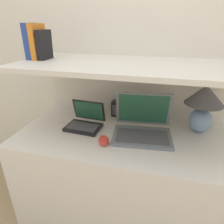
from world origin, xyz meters
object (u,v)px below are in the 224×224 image
(laptop_small, at_px, (85,122))
(book_black, at_px, (44,45))
(router_box, at_px, (118,108))
(book_blue, at_px, (32,41))
(book_orange, at_px, (38,42))
(computer_mouse, at_px, (104,140))
(laptop_large, at_px, (142,127))
(table_lamp, at_px, (204,103))

(laptop_small, distance_m, book_black, 0.57)
(router_box, bearing_deg, laptop_small, -126.17)
(book_blue, height_order, book_orange, book_blue)
(computer_mouse, bearing_deg, laptop_large, 37.34)
(laptop_small, bearing_deg, book_blue, 172.55)
(table_lamp, xyz_separation_m, laptop_small, (-0.77, -0.14, -0.16))
(table_lamp, relative_size, router_box, 2.74)
(laptop_small, bearing_deg, router_box, 53.83)
(laptop_small, xyz_separation_m, book_orange, (-0.32, 0.05, 0.52))
(computer_mouse, distance_m, book_black, 0.73)
(laptop_small, bearing_deg, computer_mouse, -42.28)
(laptop_small, bearing_deg, book_orange, 171.43)
(laptop_small, xyz_separation_m, book_black, (-0.27, 0.05, 0.50))
(laptop_large, relative_size, book_blue, 1.78)
(book_black, bearing_deg, router_box, 23.57)
(router_box, distance_m, book_orange, 0.73)
(router_box, relative_size, book_orange, 0.53)
(table_lamp, bearing_deg, book_orange, -175.28)
(table_lamp, distance_m, book_orange, 1.14)
(computer_mouse, xyz_separation_m, book_black, (-0.46, 0.22, 0.52))
(table_lamp, xyz_separation_m, computer_mouse, (-0.58, -0.31, -0.18))
(table_lamp, relative_size, book_black, 1.74)
(laptop_small, height_order, book_black, book_black)
(table_lamp, relative_size, laptop_small, 1.30)
(book_blue, relative_size, book_orange, 1.01)
(table_lamp, relative_size, computer_mouse, 2.59)
(table_lamp, bearing_deg, laptop_large, -158.63)
(table_lamp, distance_m, book_blue, 1.19)
(computer_mouse, height_order, book_black, book_black)
(book_black, bearing_deg, book_orange, 180.00)
(table_lamp, distance_m, laptop_large, 0.42)
(book_blue, distance_m, book_orange, 0.05)
(laptop_large, bearing_deg, book_blue, 175.98)
(laptop_small, bearing_deg, table_lamp, 10.14)
(laptop_small, relative_size, computer_mouse, 1.99)
(table_lamp, distance_m, router_box, 0.61)
(laptop_small, height_order, computer_mouse, laptop_small)
(laptop_large, relative_size, book_black, 2.16)
(router_box, bearing_deg, book_black, -156.43)
(book_black, bearing_deg, laptop_large, -4.56)
(laptop_small, xyz_separation_m, book_blue, (-0.36, 0.05, 0.52))
(router_box, xyz_separation_m, book_blue, (-0.54, -0.20, 0.50))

